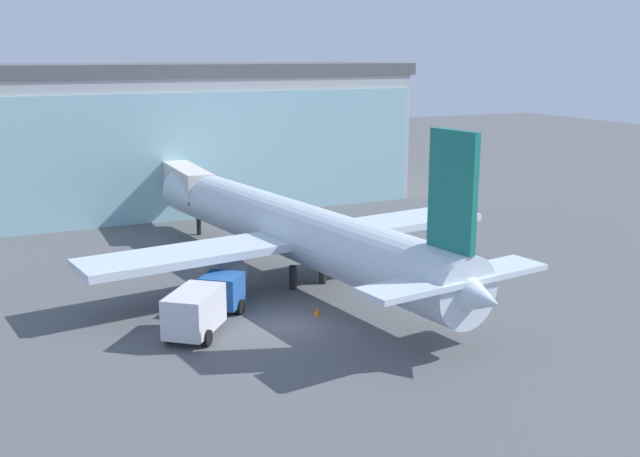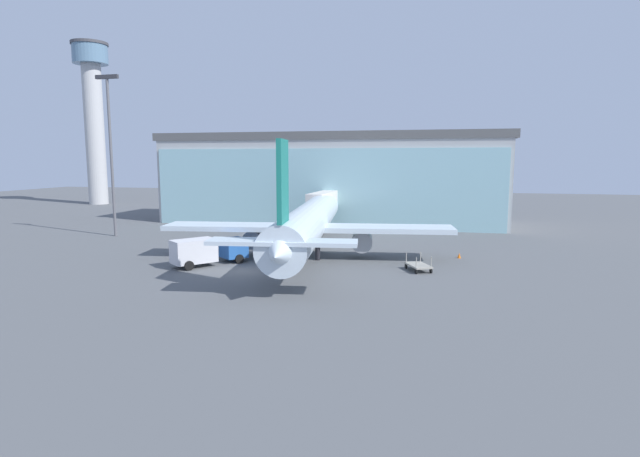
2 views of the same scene
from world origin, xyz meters
name	(u,v)px [view 1 (image 1 of 2)]	position (x,y,z in m)	size (l,w,h in m)	color
ground	(288,326)	(0.00, 0.00, 0.00)	(240.00, 240.00, 0.00)	#545659
terminal_building	(140,137)	(0.00, 37.60, 7.13)	(54.93, 15.53, 14.26)	#B2B2B2
jet_bridge	(181,179)	(1.44, 28.02, 4.27)	(2.58, 14.29, 5.64)	silver
airplane	(291,229)	(3.85, 8.51, 3.51)	(29.93, 39.23, 11.58)	silver
catering_truck	(204,304)	(-4.46, 1.61, 1.47)	(6.30, 7.06, 2.65)	#2659A5
baggage_cart	(470,269)	(15.46, 3.78, 0.50)	(2.69, 3.22, 1.50)	#9E998C
safety_cone_nose	(317,311)	(2.24, 0.92, 0.28)	(0.36, 0.36, 0.55)	orange
safety_cone_wingtip	(456,243)	(19.33, 10.84, 0.28)	(0.36, 0.36, 0.55)	orange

